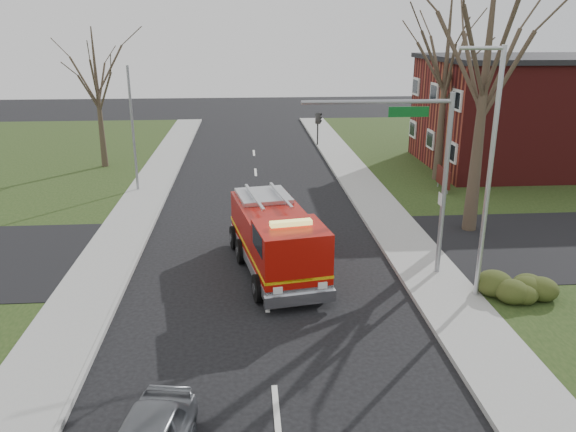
{
  "coord_description": "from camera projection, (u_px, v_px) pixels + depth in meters",
  "views": [
    {
      "loc": [
        -0.59,
        -17.45,
        8.84
      ],
      "look_at": [
        0.97,
        2.97,
        2.0
      ],
      "focal_mm": 35.0,
      "sensor_mm": 36.0,
      "label": 1
    }
  ],
  "objects": [
    {
      "name": "bare_tree_far",
      "position": [
        446.0,
        72.0,
        32.27
      ],
      "size": [
        5.25,
        5.25,
        10.5
      ],
      "color": "#3A2D22",
      "rests_on": "ground"
    },
    {
      "name": "brick_building",
      "position": [
        546.0,
        113.0,
        36.58
      ],
      "size": [
        15.4,
        10.4,
        7.25
      ],
      "color": "maroon",
      "rests_on": "ground"
    },
    {
      "name": "fire_engine",
      "position": [
        276.0,
        241.0,
        21.13
      ],
      "size": [
        3.63,
        7.21,
        2.78
      ],
      "rotation": [
        0.0,
        0.0,
        0.18
      ],
      "color": "#A40E07",
      "rests_on": "ground"
    },
    {
      "name": "streetlight_pole",
      "position": [
        488.0,
        170.0,
        17.95
      ],
      "size": [
        1.48,
        0.16,
        8.4
      ],
      "color": "#B7BABF",
      "rests_on": "ground"
    },
    {
      "name": "hedge_corner",
      "position": [
        535.0,
        287.0,
        18.87
      ],
      "size": [
        2.8,
        2.0,
        0.9
      ],
      "primitive_type": "ellipsoid",
      "color": "#313E16",
      "rests_on": "lawn_right"
    },
    {
      "name": "health_center_sign",
      "position": [
        443.0,
        177.0,
        31.65
      ],
      "size": [
        0.12,
        2.0,
        1.4
      ],
      "color": "#4B1411",
      "rests_on": "ground"
    },
    {
      "name": "utility_pole_far",
      "position": [
        133.0,
        131.0,
        30.99
      ],
      "size": [
        0.14,
        0.14,
        7.0
      ],
      "primitive_type": "cylinder",
      "color": "gray",
      "rests_on": "ground"
    },
    {
      "name": "bare_tree_near",
      "position": [
        486.0,
        65.0,
        23.36
      ],
      "size": [
        6.0,
        6.0,
        12.0
      ],
      "color": "#3A2D22",
      "rests_on": "ground"
    },
    {
      "name": "sidewalk_left",
      "position": [
        83.0,
        303.0,
        18.88
      ],
      "size": [
        2.4,
        80.0,
        0.15
      ],
      "primitive_type": "cube",
      "color": "gray",
      "rests_on": "ground"
    },
    {
      "name": "traffic_signal_mast",
      "position": [
        412.0,
        153.0,
        19.65
      ],
      "size": [
        5.29,
        0.18,
        6.8
      ],
      "color": "gray",
      "rests_on": "ground"
    },
    {
      "name": "sidewalk_right",
      "position": [
        442.0,
        291.0,
        19.77
      ],
      "size": [
        2.4,
        80.0,
        0.15
      ],
      "primitive_type": "cube",
      "color": "gray",
      "rests_on": "ground"
    },
    {
      "name": "bare_tree_left",
      "position": [
        97.0,
        83.0,
        35.78
      ],
      "size": [
        4.5,
        4.5,
        9.0
      ],
      "color": "#3A2D22",
      "rests_on": "ground"
    },
    {
      "name": "ground",
      "position": [
        267.0,
        299.0,
        19.35
      ],
      "size": [
        120.0,
        120.0,
        0.0
      ],
      "primitive_type": "plane",
      "color": "black",
      "rests_on": "ground"
    }
  ]
}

